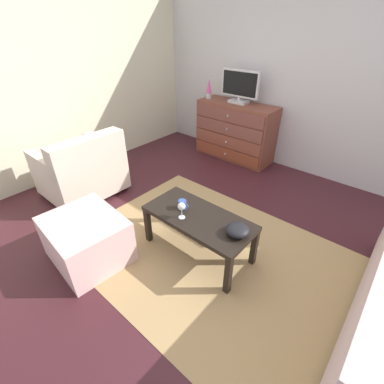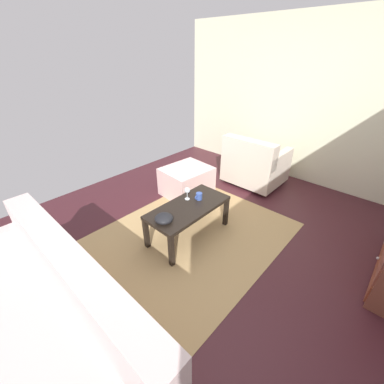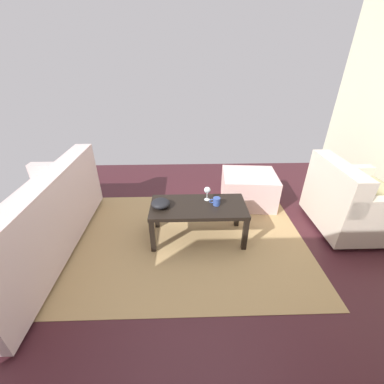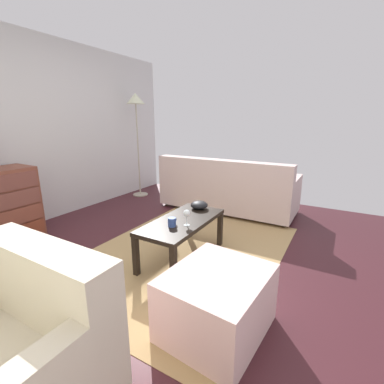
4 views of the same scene
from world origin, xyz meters
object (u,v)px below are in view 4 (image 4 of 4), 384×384
Objects in this scene: mug at (172,222)px; bowl_decorative at (199,205)px; ottoman at (217,302)px; coffee_table at (182,225)px; wine_glass at (187,214)px; armchair at (1,366)px; standing_lamp at (136,109)px; couch_large at (226,190)px.

mug is 0.58× the size of bowl_decorative.
bowl_decorative reaches higher than ottoman.
coffee_table is 0.23m from wine_glass.
standing_lamp is at bearing 31.94° from armchair.
wine_glass is 2.96m from standing_lamp.
mug reaches higher than coffee_table.
couch_large is at bearing 7.49° from coffee_table.
standing_lamp is (1.68, 2.00, 1.22)m from coffee_table.
ottoman is (-0.73, -0.73, -0.15)m from coffee_table.
mug reaches higher than ottoman.
wine_glass is at bearing -130.03° from standing_lamp.
coffee_table is 1.77m from armchair.
couch_large is (1.86, 0.22, -0.15)m from mug.
mug is at bearing 129.50° from wine_glass.
bowl_decorative is 2.62m from standing_lamp.
mug is at bearing -178.34° from coffee_table.
coffee_table is 1.46× the size of ottoman.
wine_glass is 0.22× the size of ottoman.
couch_large reaches higher than mug.
bowl_decorative is 0.10× the size of standing_lamp.
standing_lamp reaches higher than armchair.
armchair is 4.24m from standing_lamp.
wine_glass is (-0.10, -0.11, 0.17)m from coffee_table.
wine_glass is at bearing 0.89° from armchair.
standing_lamp is at bearing 50.06° from coffee_table.
bowl_decorative is (0.59, 0.03, 0.00)m from mug.
couch_large is 2.98× the size of ottoman.
ottoman is at bearing -146.36° from bowl_decorative.
wine_glass is at bearing -131.58° from coffee_table.
wine_glass is 0.52m from bowl_decorative.
ottoman is (-0.63, -0.61, -0.33)m from wine_glass.
armchair reaches higher than mug.
couch_large is 2.35× the size of armchair.
standing_lamp is (1.78, 2.12, 1.05)m from wine_glass.
bowl_decorative is at bearing -171.10° from couch_large.
bowl_decorative is at bearing -122.88° from standing_lamp.
couch_large reaches higher than bowl_decorative.
coffee_table is at bearing 1.66° from mug.
armchair reaches higher than bowl_decorative.
armchair is at bearing -179.11° from wine_glass.
ottoman is 0.38× the size of standing_lamp.
mug is at bearing -132.92° from standing_lamp.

